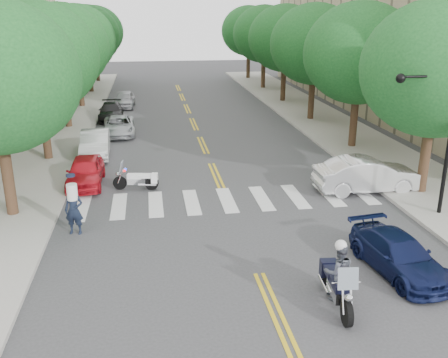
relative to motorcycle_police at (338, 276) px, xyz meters
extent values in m
plane|color=#38383A|center=(-1.77, 2.01, -0.90)|extent=(140.00, 140.00, 0.00)
cube|color=#9E9991|center=(-11.27, 24.01, -0.83)|extent=(5.00, 60.00, 0.15)
cube|color=#9E9991|center=(7.73, 24.01, -0.83)|extent=(5.00, 60.00, 0.15)
cylinder|color=#382316|center=(-10.57, 8.01, 0.76)|extent=(0.44, 0.44, 3.32)
cylinder|color=#382316|center=(-10.57, 16.01, 0.76)|extent=(0.44, 0.44, 3.32)
ellipsoid|color=#164E1E|center=(-10.57, 16.01, 4.66)|extent=(6.40, 6.40, 5.76)
cylinder|color=#382316|center=(-10.57, 24.01, 0.76)|extent=(0.44, 0.44, 3.32)
ellipsoid|color=#164E1E|center=(-10.57, 24.01, 4.66)|extent=(6.40, 6.40, 5.76)
cylinder|color=#382316|center=(-10.57, 32.01, 0.76)|extent=(0.44, 0.44, 3.32)
ellipsoid|color=#164E1E|center=(-10.57, 32.01, 4.66)|extent=(6.40, 6.40, 5.76)
cylinder|color=#382316|center=(-10.57, 40.01, 0.76)|extent=(0.44, 0.44, 3.32)
ellipsoid|color=#164E1E|center=(-10.57, 40.01, 4.66)|extent=(6.40, 6.40, 5.76)
cylinder|color=#382316|center=(-10.57, 48.01, 0.76)|extent=(0.44, 0.44, 3.32)
ellipsoid|color=#164E1E|center=(-10.57, 48.01, 4.66)|extent=(6.40, 6.40, 5.76)
cylinder|color=#382316|center=(7.03, 8.01, 0.76)|extent=(0.44, 0.44, 3.32)
ellipsoid|color=#164E1E|center=(7.03, 8.01, 4.66)|extent=(6.40, 6.40, 5.76)
cylinder|color=#382316|center=(7.03, 16.01, 0.76)|extent=(0.44, 0.44, 3.32)
ellipsoid|color=#164E1E|center=(7.03, 16.01, 4.66)|extent=(6.40, 6.40, 5.76)
cylinder|color=#382316|center=(7.03, 24.01, 0.76)|extent=(0.44, 0.44, 3.32)
ellipsoid|color=#164E1E|center=(7.03, 24.01, 4.66)|extent=(6.40, 6.40, 5.76)
cylinder|color=#382316|center=(7.03, 32.01, 0.76)|extent=(0.44, 0.44, 3.32)
ellipsoid|color=#164E1E|center=(7.03, 32.01, 4.66)|extent=(6.40, 6.40, 5.76)
cylinder|color=#382316|center=(7.03, 40.01, 0.76)|extent=(0.44, 0.44, 3.32)
ellipsoid|color=#164E1E|center=(7.03, 40.01, 4.66)|extent=(6.40, 6.40, 5.76)
cylinder|color=#382316|center=(7.03, 48.01, 0.76)|extent=(0.44, 0.44, 3.32)
ellipsoid|color=#164E1E|center=(7.03, 48.01, 4.66)|extent=(6.40, 6.40, 5.76)
cylinder|color=black|center=(5.23, 5.51, 4.70)|extent=(2.40, 0.10, 0.10)
sphere|color=black|center=(4.13, 5.51, 4.65)|extent=(0.36, 0.36, 0.36)
cylinder|color=black|center=(-0.08, -0.98, -0.53)|extent=(0.22, 0.75, 0.74)
cylinder|color=black|center=(0.06, 0.76, -0.53)|extent=(0.26, 0.76, 0.74)
cube|color=silver|center=(-0.01, -0.06, -0.41)|extent=(0.43, 1.01, 0.35)
cube|color=black|center=(-0.01, -0.17, -0.14)|extent=(0.46, 0.80, 0.24)
cube|color=black|center=(0.04, 0.43, -0.12)|extent=(0.49, 0.64, 0.17)
cube|color=black|center=(0.08, 0.92, -0.25)|extent=(0.51, 0.37, 0.49)
cube|color=#8C99A5|center=(-0.07, -0.84, 0.41)|extent=(0.56, 0.21, 0.60)
cube|color=red|center=(0.07, -0.67, 0.21)|extent=(0.12, 0.12, 0.09)
cube|color=#0C26E5|center=(-0.19, -0.65, 0.21)|extent=(0.12, 0.12, 0.09)
imported|color=#474C56|center=(-0.01, -0.06, 0.16)|extent=(0.89, 0.72, 1.72)
sphere|color=silver|center=(-0.01, -0.06, 0.97)|extent=(0.33, 0.33, 0.33)
cylinder|color=black|center=(-6.46, 10.63, -0.59)|extent=(0.64, 0.23, 0.63)
cylinder|color=black|center=(-5.00, 10.39, -0.59)|extent=(0.65, 0.27, 0.63)
cube|color=silver|center=(-5.68, 10.51, -0.49)|extent=(0.87, 0.43, 0.30)
cube|color=white|center=(-5.77, 10.52, -0.25)|extent=(0.69, 0.43, 0.20)
cube|color=white|center=(-5.27, 10.44, -0.24)|extent=(0.56, 0.45, 0.15)
cube|color=white|center=(-4.86, 10.37, -0.35)|extent=(0.34, 0.45, 0.42)
cube|color=#8C99A5|center=(-6.34, 10.61, 0.21)|extent=(0.21, 0.48, 0.51)
cube|color=red|center=(-6.20, 10.48, 0.04)|extent=(0.11, 0.11, 0.07)
cube|color=#0C26E5|center=(-6.16, 10.70, 0.04)|extent=(0.11, 0.11, 0.07)
imported|color=black|center=(-7.86, 5.99, 0.03)|extent=(0.76, 0.57, 1.86)
imported|color=silver|center=(4.73, 8.70, -0.11)|extent=(4.81, 1.68, 1.58)
imported|color=#0E163C|center=(2.60, 1.51, -0.31)|extent=(2.18, 4.26, 1.18)
imported|color=red|center=(-8.07, 11.51, -0.22)|extent=(1.60, 3.97, 1.35)
imported|color=silver|center=(-8.07, 16.51, -0.18)|extent=(1.72, 4.46, 1.45)
imported|color=#A3A7AB|center=(-6.97, 21.51, -0.29)|extent=(2.18, 4.44, 1.21)
imported|color=black|center=(-7.80, 26.51, -0.27)|extent=(1.82, 4.35, 1.26)
imported|color=#A9AAAF|center=(-6.97, 31.51, -0.22)|extent=(1.81, 4.06, 1.36)
camera|label=1|loc=(-4.96, -11.61, 7.01)|focal=40.00mm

